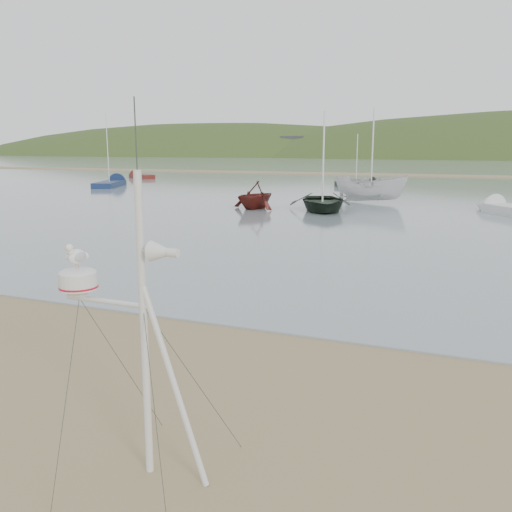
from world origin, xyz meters
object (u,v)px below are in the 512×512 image
at_px(mast_rig, 141,390).
at_px(sailboat_dark_mid, 367,183).
at_px(boat_red, 255,182).
at_px(boat_dark, 323,166).
at_px(sailboat_white_near, 502,208).
at_px(sailboat_blue_near, 115,183).
at_px(boat_white, 372,166).
at_px(dinghy_red_far, 137,176).

height_order(mast_rig, sailboat_dark_mid, sailboat_dark_mid).
bearing_deg(boat_red, sailboat_dark_mid, 100.82).
bearing_deg(boat_red, mast_rig, -53.52).
distance_m(boat_dark, sailboat_white_near, 10.63).
bearing_deg(boat_red, sailboat_blue_near, 162.69).
distance_m(mast_rig, sailboat_blue_near, 50.29).
xyz_separation_m(boat_red, boat_white, (5.83, 6.65, 0.87)).
distance_m(mast_rig, boat_red, 27.54).
bearing_deg(mast_rig, boat_dark, 101.08).
height_order(boat_white, sailboat_white_near, sailboat_white_near).
bearing_deg(boat_white, boat_red, 140.71).
xyz_separation_m(mast_rig, sailboat_dark_mid, (-6.90, 48.95, -0.73)).
relative_size(boat_dark, boat_white, 1.06).
bearing_deg(sailboat_blue_near, sailboat_white_near, -16.93).
relative_size(sailboat_dark_mid, sailboat_blue_near, 0.70).
xyz_separation_m(sailboat_dark_mid, sailboat_white_near, (11.64, -19.49, -0.00)).
bearing_deg(boat_white, sailboat_white_near, -108.81).
relative_size(boat_red, boat_white, 0.65).
distance_m(boat_dark, dinghy_red_far, 40.26).
bearing_deg(sailboat_dark_mid, mast_rig, -81.97).
xyz_separation_m(mast_rig, boat_red, (-9.30, 25.92, 0.63)).
bearing_deg(mast_rig, sailboat_dark_mid, 98.03).
bearing_deg(sailboat_blue_near, mast_rig, -52.94).
height_order(boat_red, dinghy_red_far, boat_red).
xyz_separation_m(mast_rig, sailboat_white_near, (4.73, 29.46, -0.73)).
bearing_deg(sailboat_dark_mid, boat_dark, -85.63).
bearing_deg(boat_red, dinghy_red_far, 152.29).
distance_m(boat_dark, sailboat_blue_near, 28.69).
distance_m(boat_red, sailboat_dark_mid, 23.19).
relative_size(mast_rig, dinghy_red_far, 0.75).
relative_size(mast_rig, sailboat_dark_mid, 0.80).
bearing_deg(sailboat_white_near, sailboat_dark_mid, 120.84).
relative_size(boat_white, dinghy_red_far, 0.87).
bearing_deg(boat_dark, sailboat_white_near, -3.72).
xyz_separation_m(sailboat_dark_mid, sailboat_blue_near, (-23.40, -8.82, -0.00)).
relative_size(boat_dark, boat_red, 1.63).
distance_m(mast_rig, sailboat_white_near, 29.85).
distance_m(boat_white, sailboat_blue_near, 27.98).
xyz_separation_m(boat_white, sailboat_white_near, (8.19, -3.11, -2.23)).
distance_m(boat_white, dinghy_red_far, 38.12).
xyz_separation_m(sailboat_blue_near, dinghy_red_far, (-5.76, 12.06, -0.01)).
xyz_separation_m(boat_dark, sailboat_white_near, (9.92, 2.99, -2.39)).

